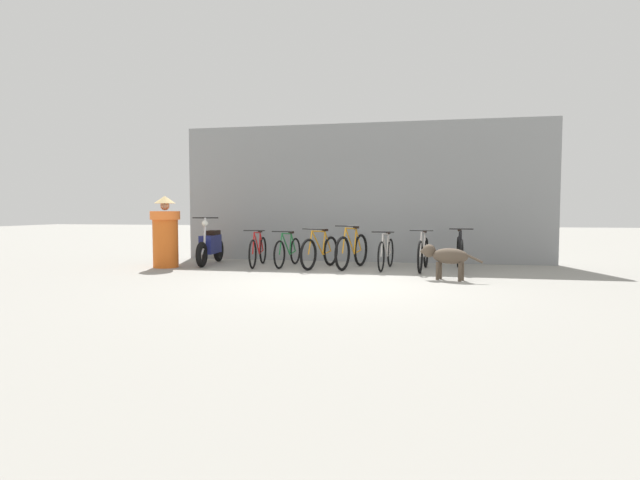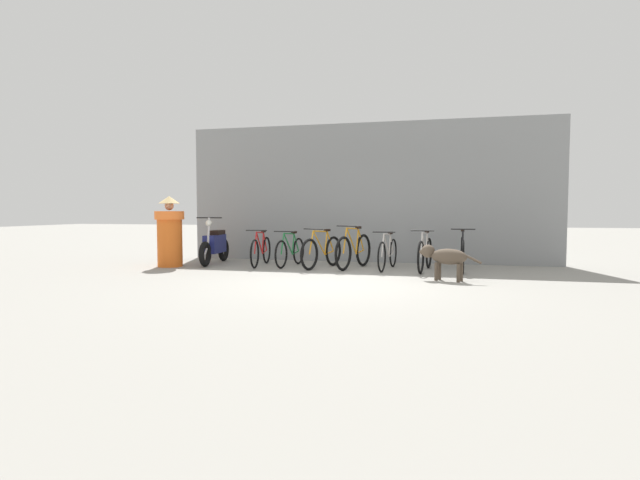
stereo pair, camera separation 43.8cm
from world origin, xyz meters
The scene contains 12 objects.
ground_plane centered at (0.00, 0.00, 0.00)m, with size 60.00×60.00×0.00m, color gray.
shop_wall_back centered at (0.00, 3.59, 1.65)m, with size 8.80×0.20×3.29m.
bicycle_0 centered at (-2.12, 2.10, 0.34)m, with size 0.46×1.62×0.81m.
bicycle_1 centered at (-1.46, 2.17, 0.33)m, with size 0.46×1.55×0.79m.
bicycle_2 centered at (-0.71, 2.02, 0.35)m, with size 0.59×1.60×0.86m.
bicycle_3 centered at (-0.03, 2.11, 0.37)m, with size 0.57×1.64×0.92m.
bicycle_4 centered at (0.69, 2.09, 0.34)m, with size 0.46×1.63×0.81m.
bicycle_5 centered at (1.45, 2.03, 0.35)m, with size 0.46×1.68×0.84m.
bicycle_6 centered at (2.18, 2.19, 0.36)m, with size 0.46×1.72×0.87m.
motorcycle centered at (-3.30, 2.23, 0.42)m, with size 0.58×1.78×1.08m.
stray_dog centered at (1.83, 0.69, 0.42)m, with size 1.08×0.53×0.62m.
person_in_robes centered at (-4.00, 1.48, 0.76)m, with size 0.80×0.80×1.54m.
Camera 2 is at (1.82, -8.26, 1.23)m, focal length 28.00 mm.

